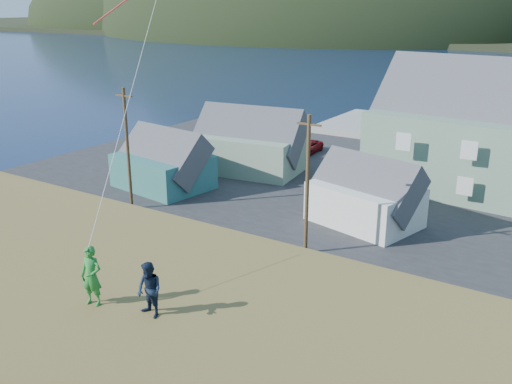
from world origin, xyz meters
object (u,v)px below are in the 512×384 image
at_px(shed_teal, 163,162).
at_px(shed_palegreen_far, 455,140).
at_px(shed_white, 365,194).
at_px(kite_flyer_navy, 149,290).
at_px(shed_palegreen_near, 249,143).
at_px(wharf, 433,132).
at_px(kite_flyer_green, 91,276).

bearing_deg(shed_teal, shed_palegreen_far, 54.53).
height_order(shed_white, kite_flyer_navy, kite_flyer_navy).
xyz_separation_m(shed_palegreen_near, shed_white, (14.56, -6.94, -0.43)).
bearing_deg(wharf, shed_palegreen_near, -112.52).
bearing_deg(shed_palegreen_far, kite_flyer_navy, -93.91).
bearing_deg(kite_flyer_navy, wharf, 108.42).
bearing_deg(shed_white, wharf, 111.96).
distance_m(shed_teal, kite_flyer_navy, 34.06).
bearing_deg(shed_palegreen_near, shed_palegreen_far, 29.07).
bearing_deg(shed_palegreen_near, shed_teal, -119.28).
xyz_separation_m(shed_white, kite_flyer_navy, (4.38, -26.59, 5.63)).
bearing_deg(shed_white, shed_palegreen_near, 168.73).
height_order(shed_teal, kite_flyer_green, kite_flyer_green).
relative_size(shed_white, kite_flyer_green, 4.91).
height_order(wharf, shed_teal, shed_teal).
xyz_separation_m(wharf, kite_flyer_navy, (8.68, -58.27, 7.54)).
height_order(wharf, shed_white, shed_white).
xyz_separation_m(shed_teal, kite_flyer_green, (20.45, -25.57, 5.70)).
distance_m(shed_palegreen_near, shed_palegreen_far, 19.86).
bearing_deg(kite_flyer_green, shed_teal, 114.80).
bearing_deg(shed_teal, kite_flyer_green, -43.25).
bearing_deg(kite_flyer_navy, shed_palegreen_far, 103.75).
xyz_separation_m(wharf, shed_palegreen_near, (-10.26, -24.74, 2.34)).
relative_size(shed_teal, shed_white, 1.01).
distance_m(wharf, kite_flyer_green, 59.56).
relative_size(shed_teal, kite_flyer_navy, 5.57).
xyz_separation_m(wharf, kite_flyer_green, (6.88, -58.67, 7.63)).
relative_size(shed_palegreen_near, kite_flyer_navy, 6.93).
distance_m(wharf, shed_teal, 35.82).
bearing_deg(shed_palegreen_near, shed_white, -33.12).
height_order(wharf, shed_palegreen_far, shed_palegreen_far).
xyz_separation_m(shed_palegreen_near, kite_flyer_navy, (18.94, -33.53, 5.20)).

